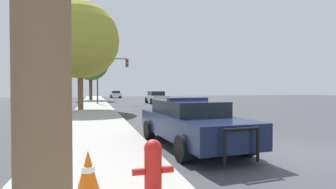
# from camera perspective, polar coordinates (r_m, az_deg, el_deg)

# --- Properties ---
(ground_plane) EXTENTS (110.00, 110.00, 0.00)m
(ground_plane) POSITION_cam_1_polar(r_m,az_deg,el_deg) (7.86, 26.34, -11.63)
(ground_plane) COLOR #3D3D42
(sidewalk_left) EXTENTS (3.00, 110.00, 0.13)m
(sidewalk_left) POSITION_cam_1_polar(r_m,az_deg,el_deg) (5.91, -15.12, -15.21)
(sidewalk_left) COLOR #A3A099
(sidewalk_left) RESTS_ON ground_plane
(police_car) EXTENTS (2.24, 5.06, 1.46)m
(police_car) POSITION_cam_1_polar(r_m,az_deg,el_deg) (7.95, 4.88, -5.94)
(police_car) COLOR #141E3D
(police_car) RESTS_ON ground_plane
(fire_hydrant) EXTENTS (0.60, 0.26, 0.88)m
(fire_hydrant) POSITION_cam_1_polar(r_m,az_deg,el_deg) (3.90, -3.28, -15.68)
(fire_hydrant) COLOR red
(fire_hydrant) RESTS_ON sidewalk_left
(traffic_light) EXTENTS (3.42, 0.35, 5.08)m
(traffic_light) POSITION_cam_1_polar(r_m,az_deg,el_deg) (29.39, -12.50, 5.06)
(traffic_light) COLOR #424247
(traffic_light) RESTS_ON sidewalk_left
(car_background_oncoming) EXTENTS (2.16, 4.03, 1.45)m
(car_background_oncoming) POSITION_cam_1_polar(r_m,az_deg,el_deg) (30.61, -2.55, -0.57)
(car_background_oncoming) COLOR #B7B7BC
(car_background_oncoming) RESTS_ON ground_plane
(car_background_distant) EXTENTS (1.94, 4.00, 1.35)m
(car_background_distant) POSITION_cam_1_polar(r_m,az_deg,el_deg) (51.19, -11.32, 0.09)
(car_background_distant) COLOR silver
(car_background_distant) RESTS_ON ground_plane
(tree_sidewalk_far) EXTENTS (5.15, 5.15, 7.97)m
(tree_sidewalk_far) POSITION_cam_1_polar(r_m,az_deg,el_deg) (39.67, -16.50, 6.65)
(tree_sidewalk_far) COLOR #4C3823
(tree_sidewalk_far) RESTS_ON sidewalk_left
(tree_sidewalk_mid) EXTENTS (5.97, 5.97, 8.37)m
(tree_sidewalk_mid) POSITION_cam_1_polar(r_m,az_deg,el_deg) (21.68, -18.58, 11.19)
(tree_sidewalk_mid) COLOR brown
(tree_sidewalk_mid) RESTS_ON sidewalk_left
(traffic_cone) EXTENTS (0.36, 0.36, 0.65)m
(traffic_cone) POSITION_cam_1_polar(r_m,az_deg,el_deg) (4.42, -17.01, -15.65)
(traffic_cone) COLOR orange
(traffic_cone) RESTS_ON sidewalk_left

